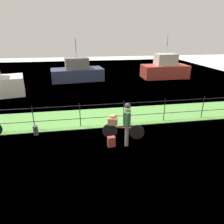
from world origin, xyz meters
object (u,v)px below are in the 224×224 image
bicycle_main (123,131)px  terrier_dog (113,116)px  wooden_crate (113,121)px  moored_boat_near (77,72)px  backpack_on_paving (111,142)px  moored_boat_far (165,69)px  mooring_bollard (36,130)px  cyclist_person (127,120)px

bicycle_main → terrier_dog: bearing=165.3°
wooden_crate → moored_boat_near: moored_boat_near is taller
backpack_on_paving → moored_boat_far: 13.40m
bicycle_main → mooring_bollard: bicycle_main is taller
backpack_on_paving → mooring_bollard: bearing=147.5°
cyclist_person → mooring_bollard: 3.91m
bicycle_main → moored_boat_far: size_ratio=0.40×
terrier_dog → moored_boat_near: 11.01m
cyclist_person → backpack_on_paving: 1.00m
bicycle_main → terrier_dog: 0.74m
bicycle_main → backpack_on_paving: 0.78m
mooring_bollard → moored_boat_near: size_ratio=0.09×
bicycle_main → cyclist_person: cyclist_person is taller
wooden_crate → bicycle_main: bearing=-14.7°
bicycle_main → moored_boat_near: 11.16m
cyclist_person → mooring_bollard: (-3.57, 1.37, -0.80)m
cyclist_person → moored_boat_far: bearing=60.8°
backpack_on_paving → moored_boat_near: 11.63m
wooden_crate → backpack_on_paving: size_ratio=0.93×
cyclist_person → moored_boat_near: size_ratio=0.36×
cyclist_person → backpack_on_paving: bearing=-174.4°
wooden_crate → backpack_on_paving: bearing=-104.0°
terrier_dog → moored_boat_far: bearing=57.9°
wooden_crate → moored_boat_far: 12.76m
bicycle_main → moored_boat_near: bearing=98.8°
terrier_dog → wooden_crate: bearing=165.3°
moored_boat_near → mooring_bollard: bearing=-100.2°
wooden_crate → cyclist_person: 0.77m
cyclist_person → bicycle_main: bearing=96.3°
terrier_dog → cyclist_person: 0.71m
wooden_crate → terrier_dog: bearing=-14.7°
cyclist_person → wooden_crate: bearing=127.1°
wooden_crate → cyclist_person: (0.44, -0.58, 0.25)m
backpack_on_paving → terrier_dog: bearing=67.1°
moored_boat_near → moored_boat_far: size_ratio=1.12×
moored_boat_near → bicycle_main: bearing=-81.2°
backpack_on_paving → moored_boat_near: (-1.16, 11.56, 0.54)m
terrier_dog → cyclist_person: size_ratio=0.19×
wooden_crate → backpack_on_paving: 0.86m
moored_boat_near → wooden_crate: bearing=-83.1°
wooden_crate → moored_boat_far: moored_boat_far is taller
terrier_dog → backpack_on_paving: (-0.18, -0.63, -0.77)m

